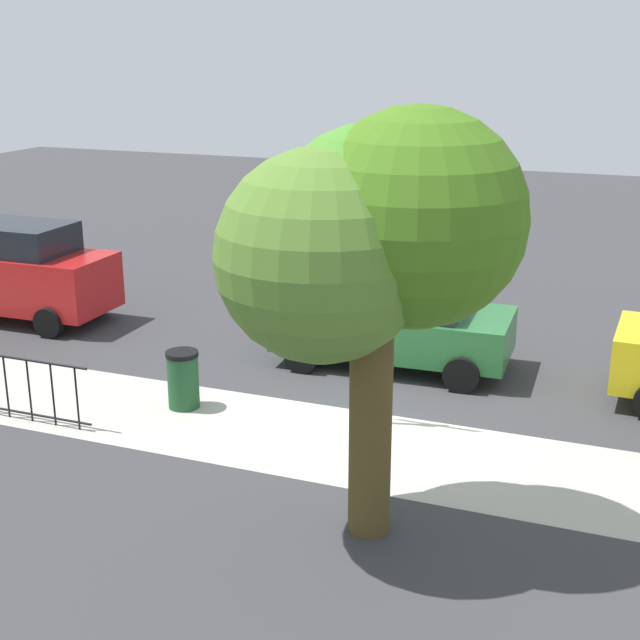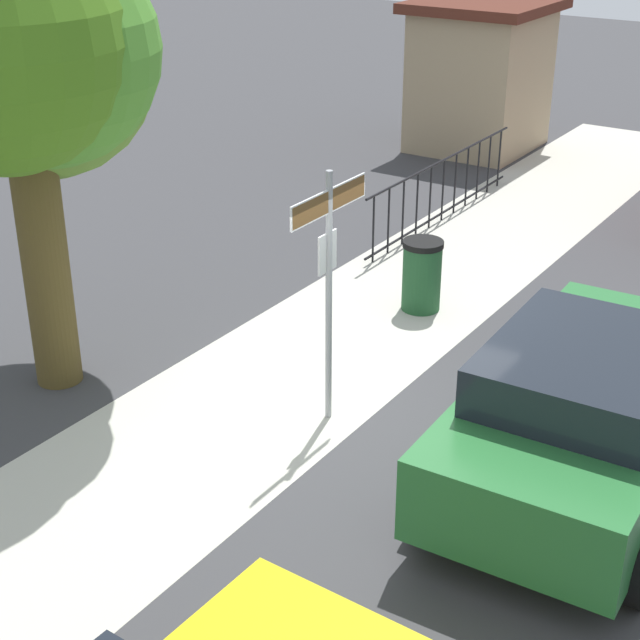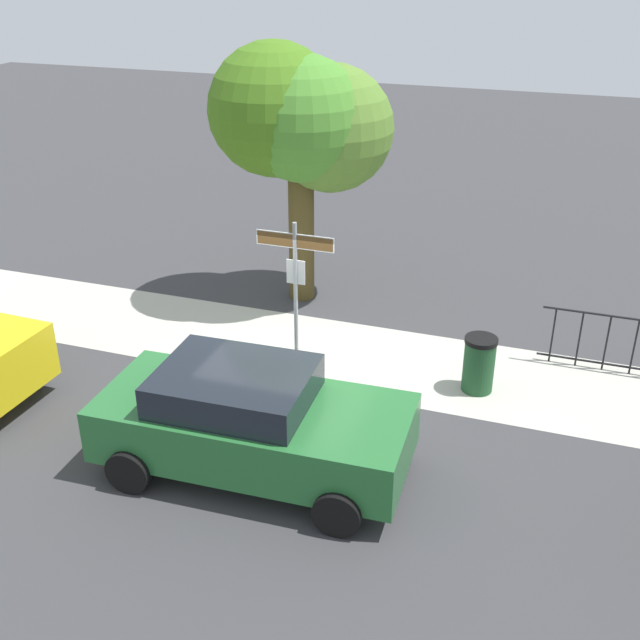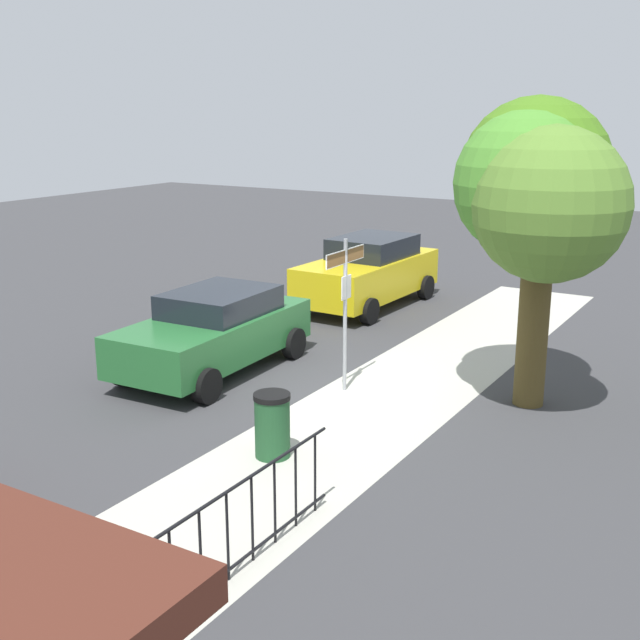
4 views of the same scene
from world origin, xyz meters
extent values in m
plane|color=#38383A|center=(0.00, 0.00, 0.00)|extent=(60.00, 60.00, 0.00)
cube|color=#B1AFA2|center=(2.00, 1.30, 0.00)|extent=(24.00, 2.60, 0.00)
cylinder|color=#9EA0A5|center=(-0.09, 0.40, 1.39)|extent=(0.07, 0.07, 2.78)
cube|color=brown|center=(-0.09, 0.40, 2.47)|extent=(1.30, 0.02, 0.22)
cube|color=white|center=(-0.09, 0.40, 2.47)|extent=(1.33, 0.02, 0.25)
cube|color=silver|center=(-0.09, 0.42, 1.92)|extent=(0.32, 0.02, 0.42)
cylinder|color=#4F411F|center=(-1.13, 3.48, 1.43)|extent=(0.52, 0.52, 2.85)
sphere|color=#498A2C|center=(-1.01, 3.25, 3.80)|extent=(2.39, 2.39, 2.39)
sphere|color=#57812E|center=(-0.61, 3.77, 3.53)|extent=(2.47, 2.47, 2.47)
cube|color=#25652F|center=(0.29, -2.31, 0.71)|extent=(4.41, 2.04, 0.79)
cube|color=black|center=(0.03, -2.32, 1.34)|extent=(2.15, 1.73, 0.47)
cylinder|color=black|center=(1.73, -1.32, 0.32)|extent=(0.65, 0.24, 0.64)
cylinder|color=black|center=(-1.22, -1.43, 0.32)|extent=(0.65, 0.24, 0.64)
cylinder|color=black|center=(-1.15, -3.30, 0.32)|extent=(0.65, 0.24, 0.64)
cylinder|color=black|center=(6.31, 2.30, 1.05)|extent=(4.99, 0.04, 0.04)
cylinder|color=black|center=(6.31, 2.30, 0.12)|extent=(4.99, 0.04, 0.04)
cylinder|color=black|center=(4.05, 2.30, 0.53)|extent=(0.03, 0.03, 1.05)
cylinder|color=black|center=(4.50, 2.30, 0.53)|extent=(0.03, 0.03, 1.05)
cylinder|color=black|center=(4.95, 2.30, 0.53)|extent=(0.03, 0.03, 1.05)
cylinder|color=black|center=(5.41, 2.30, 0.53)|extent=(0.03, 0.03, 1.05)
cylinder|color=black|center=(5.86, 2.30, 0.53)|extent=(0.03, 0.03, 1.05)
cylinder|color=black|center=(6.31, 2.30, 0.53)|extent=(0.03, 0.03, 1.05)
cylinder|color=black|center=(6.77, 2.30, 0.53)|extent=(0.03, 0.03, 1.05)
cylinder|color=black|center=(7.22, 2.30, 0.53)|extent=(0.03, 0.03, 1.05)
cylinder|color=black|center=(7.67, 2.30, 0.53)|extent=(0.03, 0.03, 1.05)
cylinder|color=black|center=(8.13, 2.30, 0.53)|extent=(0.03, 0.03, 1.05)
cylinder|color=black|center=(8.58, 2.30, 0.53)|extent=(0.03, 0.03, 1.05)
cube|color=#998466|center=(10.81, 3.80, 1.39)|extent=(2.47, 2.22, 2.78)
cube|color=#4C2319|center=(10.81, 3.80, 2.88)|extent=(2.83, 2.58, 0.20)
cylinder|color=#1E4C28|center=(2.96, 0.90, 0.45)|extent=(0.52, 0.52, 0.90)
cylinder|color=black|center=(2.96, 0.90, 0.94)|extent=(0.55, 0.55, 0.08)
camera|label=1|loc=(-4.08, 12.83, 5.84)|focal=49.55mm
camera|label=2|loc=(-7.84, -4.62, 5.56)|focal=54.90mm
camera|label=3|loc=(4.07, -10.46, 6.84)|focal=43.15mm
camera|label=4|loc=(11.98, 7.15, 5.02)|focal=45.04mm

